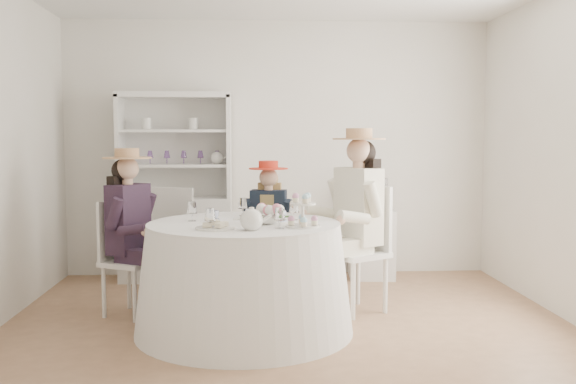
{
  "coord_description": "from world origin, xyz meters",
  "views": [
    {
      "loc": [
        -0.28,
        -4.87,
        1.49
      ],
      "look_at": [
        0.0,
        0.1,
        1.05
      ],
      "focal_mm": 40.0,
      "sensor_mm": 36.0,
      "label": 1
    }
  ],
  "objects": [
    {
      "name": "wall_back",
      "position": [
        0.0,
        2.0,
        1.35
      ],
      "size": [
        4.5,
        0.0,
        4.5
      ],
      "primitive_type": "plane",
      "rotation": [
        1.57,
        0.0,
        0.0
      ],
      "color": "silver",
      "rests_on": "ground"
    },
    {
      "name": "teacup_b",
      "position": [
        -0.3,
        0.22,
        0.86
      ],
      "size": [
        0.07,
        0.07,
        0.06
      ],
      "primitive_type": "imported",
      "rotation": [
        0.0,
        0.0,
        -0.09
      ],
      "color": "white",
      "rests_on": "tea_table"
    },
    {
      "name": "wall_front",
      "position": [
        0.0,
        -2.0,
        1.35
      ],
      "size": [
        4.5,
        0.0,
        4.5
      ],
      "primitive_type": "plane",
      "rotation": [
        -1.57,
        0.0,
        0.0
      ],
      "color": "silver",
      "rests_on": "ground"
    },
    {
      "name": "side_table",
      "position": [
        0.97,
        1.74,
        0.36
      ],
      "size": [
        0.5,
        0.5,
        0.72
      ],
      "primitive_type": "cube",
      "rotation": [
        0.0,
        0.0,
        -0.09
      ],
      "color": "silver",
      "rests_on": "ground"
    },
    {
      "name": "guest_mid",
      "position": [
        -0.13,
        0.96,
        0.71
      ],
      "size": [
        0.47,
        0.49,
        1.26
      ],
      "rotation": [
        0.0,
        0.0,
        -0.18
      ],
      "color": "silver",
      "rests_on": "ground"
    },
    {
      "name": "teacup_a",
      "position": [
        -0.58,
        0.08,
        0.87
      ],
      "size": [
        0.11,
        0.11,
        0.07
      ],
      "primitive_type": "imported",
      "rotation": [
        0.0,
        0.0,
        0.37
      ],
      "color": "white",
      "rests_on": "tea_table"
    },
    {
      "name": "table_teapot",
      "position": [
        -0.28,
        -0.47,
        0.91
      ],
      "size": [
        0.22,
        0.16,
        0.17
      ],
      "rotation": [
        0.0,
        0.0,
        0.18
      ],
      "color": "white",
      "rests_on": "tea_table"
    },
    {
      "name": "guest_left",
      "position": [
        -1.28,
        0.41,
        0.78
      ],
      "size": [
        0.59,
        0.54,
        1.39
      ],
      "rotation": [
        0.0,
        0.0,
        1.07
      ],
      "color": "silver",
      "rests_on": "ground"
    },
    {
      "name": "flower_bowl",
      "position": [
        -0.16,
        -0.16,
        0.86
      ],
      "size": [
        0.25,
        0.25,
        0.05
      ],
      "primitive_type": "imported",
      "rotation": [
        0.0,
        0.0,
        0.41
      ],
      "color": "white",
      "rests_on": "tea_table"
    },
    {
      "name": "ground",
      "position": [
        0.0,
        0.0,
        0.0
      ],
      "size": [
        4.5,
        4.5,
        0.0
      ],
      "primitive_type": "plane",
      "color": "#8E6547",
      "rests_on": "ground"
    },
    {
      "name": "tea_table",
      "position": [
        -0.34,
        -0.07,
        0.42
      ],
      "size": [
        1.65,
        1.65,
        0.83
      ],
      "rotation": [
        0.0,
        0.0,
        0.05
      ],
      "color": "white",
      "rests_on": "ground"
    },
    {
      "name": "flower_arrangement",
      "position": [
        -0.13,
        -0.14,
        0.93
      ],
      "size": [
        0.2,
        0.2,
        0.08
      ],
      "rotation": [
        0.0,
        0.0,
        0.13
      ],
      "color": "pink",
      "rests_on": "tea_table"
    },
    {
      "name": "hutch",
      "position": [
        -1.06,
        1.77,
        0.68
      ],
      "size": [
        1.28,
        0.79,
        1.93
      ],
      "rotation": [
        0.0,
        0.0,
        -0.35
      ],
      "color": "silver",
      "rests_on": "ground"
    },
    {
      "name": "guest_right",
      "position": [
        0.59,
        0.42,
        0.87
      ],
      "size": [
        0.66,
        0.61,
        1.55
      ],
      "rotation": [
        0.0,
        0.0,
        -1.03
      ],
      "color": "silver",
      "rests_on": "ground"
    },
    {
      "name": "wall_right",
      "position": [
        2.25,
        0.0,
        1.35
      ],
      "size": [
        0.0,
        4.5,
        4.5
      ],
      "primitive_type": "plane",
      "rotation": [
        1.57,
        0.0,
        -1.57
      ],
      "color": "silver",
      "rests_on": "ground"
    },
    {
      "name": "sandwich_plate",
      "position": [
        -0.54,
        -0.39,
        0.85
      ],
      "size": [
        0.28,
        0.28,
        0.06
      ],
      "rotation": [
        0.0,
        0.0,
        0.37
      ],
      "color": "white",
      "rests_on": "tea_table"
    },
    {
      "name": "teacup_c",
      "position": [
        -0.06,
        -0.0,
        0.87
      ],
      "size": [
        0.12,
        0.12,
        0.07
      ],
      "primitive_type": "imported",
      "rotation": [
        0.0,
        0.0,
        -0.28
      ],
      "color": "white",
      "rests_on": "tea_table"
    },
    {
      "name": "spare_chair",
      "position": [
        -0.97,
        1.13,
        0.54
      ],
      "size": [
        0.53,
        0.53,
        1.01
      ],
      "rotation": [
        0.0,
        0.0,
        2.81
      ],
      "color": "silver",
      "rests_on": "ground"
    },
    {
      "name": "stemware_set",
      "position": [
        -0.34,
        -0.07,
        0.91
      ],
      "size": [
        0.87,
        0.84,
        0.15
      ],
      "color": "white",
      "rests_on": "tea_table"
    },
    {
      "name": "cupcake_stand",
      "position": [
        0.08,
        -0.32,
        0.92
      ],
      "size": [
        0.25,
        0.25,
        0.24
      ],
      "rotation": [
        0.0,
        0.0,
        0.36
      ],
      "color": "white",
      "rests_on": "tea_table"
    },
    {
      "name": "hatbox",
      "position": [
        0.97,
        1.74,
        0.88
      ],
      "size": [
        0.42,
        0.42,
        0.33
      ],
      "primitive_type": "cylinder",
      "rotation": [
        0.0,
        0.0,
        -0.37
      ],
      "color": "black",
      "rests_on": "side_table"
    }
  ]
}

